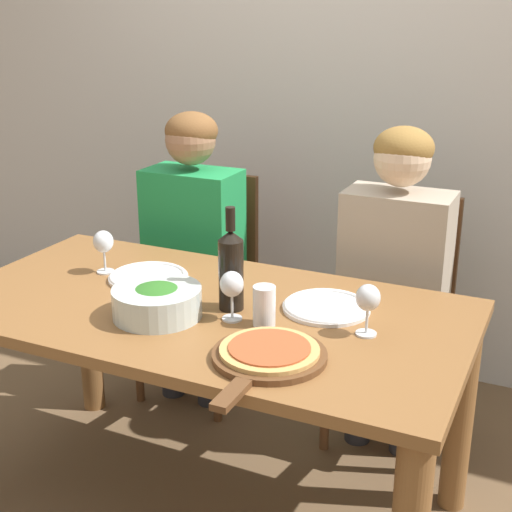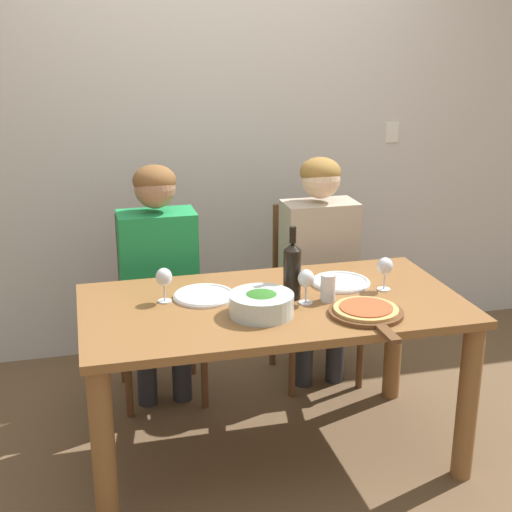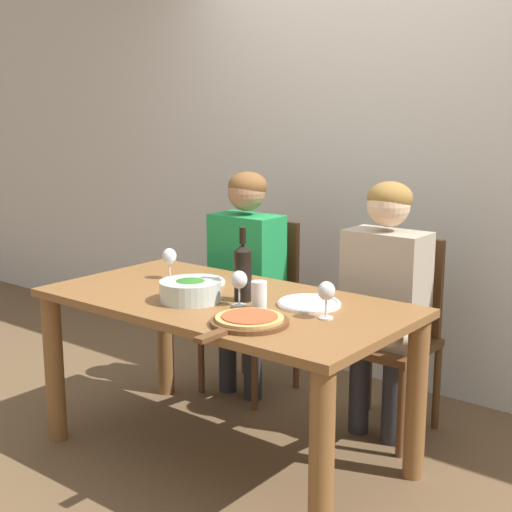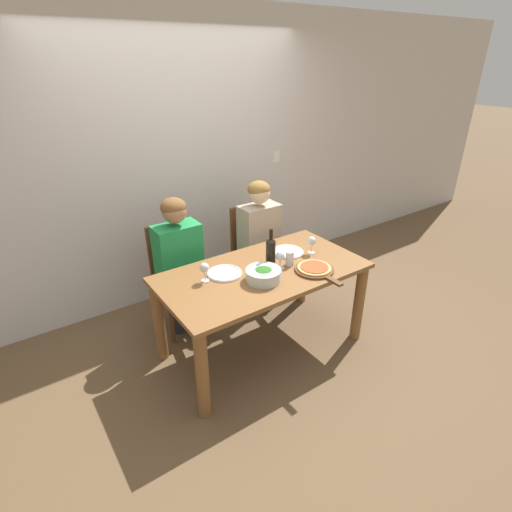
{
  "view_description": "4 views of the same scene",
  "coord_description": "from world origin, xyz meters",
  "px_view_note": "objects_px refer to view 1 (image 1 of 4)",
  "views": [
    {
      "loc": [
        1.0,
        -1.76,
        1.62
      ],
      "look_at": [
        0.1,
        0.16,
        0.87
      ],
      "focal_mm": 50.0,
      "sensor_mm": 36.0,
      "label": 1
    },
    {
      "loc": [
        -0.77,
        -2.72,
        1.87
      ],
      "look_at": [
        -0.04,
        0.14,
        0.91
      ],
      "focal_mm": 50.0,
      "sensor_mm": 36.0,
      "label": 2
    },
    {
      "loc": [
        1.97,
        -2.27,
        1.56
      ],
      "look_at": [
        0.09,
        0.11,
        0.93
      ],
      "focal_mm": 50.0,
      "sensor_mm": 36.0,
      "label": 3
    },
    {
      "loc": [
        -1.6,
        -2.21,
        2.25
      ],
      "look_at": [
        -0.08,
        -0.02,
        0.9
      ],
      "focal_mm": 28.0,
      "sensor_mm": 36.0,
      "label": 4
    }
  ],
  "objects_px": {
    "chair_right": "(398,310)",
    "wine_glass_centre": "(232,286)",
    "dinner_plate_right": "(327,307)",
    "pizza_on_board": "(268,354)",
    "person_man": "(394,262)",
    "wine_glass_right": "(368,300)",
    "chair_left": "(206,277)",
    "dinner_plate_left": "(148,277)",
    "wine_bottle": "(231,268)",
    "person_woman": "(191,233)",
    "wine_glass_left": "(103,244)",
    "broccoli_bowl": "(157,302)",
    "water_tumbler": "(264,306)"
  },
  "relations": [
    {
      "from": "chair_right",
      "to": "wine_glass_left",
      "type": "height_order",
      "value": "chair_right"
    },
    {
      "from": "water_tumbler",
      "to": "wine_glass_left",
      "type": "bearing_deg",
      "value": 166.74
    },
    {
      "from": "wine_glass_centre",
      "to": "water_tumbler",
      "type": "bearing_deg",
      "value": 3.13
    },
    {
      "from": "person_man",
      "to": "wine_glass_left",
      "type": "relative_size",
      "value": 8.17
    },
    {
      "from": "person_man",
      "to": "broccoli_bowl",
      "type": "relative_size",
      "value": 4.63
    },
    {
      "from": "person_man",
      "to": "wine_glass_left",
      "type": "height_order",
      "value": "person_man"
    },
    {
      "from": "dinner_plate_right",
      "to": "pizza_on_board",
      "type": "relative_size",
      "value": 0.6
    },
    {
      "from": "chair_right",
      "to": "wine_glass_left",
      "type": "bearing_deg",
      "value": -143.86
    },
    {
      "from": "wine_glass_right",
      "to": "water_tumbler",
      "type": "relative_size",
      "value": 1.27
    },
    {
      "from": "broccoli_bowl",
      "to": "dinner_plate_left",
      "type": "distance_m",
      "value": 0.31
    },
    {
      "from": "pizza_on_board",
      "to": "water_tumbler",
      "type": "bearing_deg",
      "value": 117.11
    },
    {
      "from": "person_man",
      "to": "broccoli_bowl",
      "type": "height_order",
      "value": "person_man"
    },
    {
      "from": "person_woman",
      "to": "dinner_plate_right",
      "type": "xyz_separation_m",
      "value": [
        0.77,
        -0.51,
        0.01
      ]
    },
    {
      "from": "wine_glass_left",
      "to": "water_tumbler",
      "type": "distance_m",
      "value": 0.7
    },
    {
      "from": "person_woman",
      "to": "wine_bottle",
      "type": "relative_size",
      "value": 3.85
    },
    {
      "from": "dinner_plate_right",
      "to": "wine_glass_right",
      "type": "distance_m",
      "value": 0.22
    },
    {
      "from": "broccoli_bowl",
      "to": "wine_glass_left",
      "type": "relative_size",
      "value": 1.76
    },
    {
      "from": "wine_bottle",
      "to": "pizza_on_board",
      "type": "xyz_separation_m",
      "value": [
        0.24,
        -0.26,
        -0.12
      ]
    },
    {
      "from": "broccoli_bowl",
      "to": "water_tumbler",
      "type": "bearing_deg",
      "value": 13.78
    },
    {
      "from": "chair_left",
      "to": "dinner_plate_left",
      "type": "distance_m",
      "value": 0.7
    },
    {
      "from": "wine_bottle",
      "to": "broccoli_bowl",
      "type": "distance_m",
      "value": 0.24
    },
    {
      "from": "wine_glass_centre",
      "to": "chair_right",
      "type": "bearing_deg",
      "value": 69.3
    },
    {
      "from": "chair_right",
      "to": "dinner_plate_left",
      "type": "xyz_separation_m",
      "value": [
        -0.71,
        -0.64,
        0.25
      ]
    },
    {
      "from": "chair_left",
      "to": "water_tumbler",
      "type": "xyz_separation_m",
      "value": [
        0.64,
        -0.8,
        0.3
      ]
    },
    {
      "from": "person_man",
      "to": "wine_glass_right",
      "type": "bearing_deg",
      "value": -82.54
    },
    {
      "from": "wine_glass_left",
      "to": "person_man",
      "type": "bearing_deg",
      "value": 31.05
    },
    {
      "from": "person_woman",
      "to": "water_tumbler",
      "type": "height_order",
      "value": "person_woman"
    },
    {
      "from": "broccoli_bowl",
      "to": "chair_right",
      "type": "bearing_deg",
      "value": 59.51
    },
    {
      "from": "wine_glass_left",
      "to": "water_tumbler",
      "type": "relative_size",
      "value": 1.27
    },
    {
      "from": "chair_left",
      "to": "pizza_on_board",
      "type": "height_order",
      "value": "chair_left"
    },
    {
      "from": "person_man",
      "to": "dinner_plate_right",
      "type": "relative_size",
      "value": 4.6
    },
    {
      "from": "wine_bottle",
      "to": "person_woman",
      "type": "bearing_deg",
      "value": 128.72
    },
    {
      "from": "dinner_plate_right",
      "to": "water_tumbler",
      "type": "xyz_separation_m",
      "value": [
        -0.13,
        -0.18,
        0.05
      ]
    },
    {
      "from": "wine_bottle",
      "to": "dinner_plate_left",
      "type": "relative_size",
      "value": 1.2
    },
    {
      "from": "broccoli_bowl",
      "to": "water_tumbler",
      "type": "height_order",
      "value": "water_tumbler"
    },
    {
      "from": "chair_right",
      "to": "wine_bottle",
      "type": "height_order",
      "value": "wine_bottle"
    },
    {
      "from": "person_man",
      "to": "dinner_plate_left",
      "type": "relative_size",
      "value": 4.6
    },
    {
      "from": "wine_glass_right",
      "to": "wine_glass_centre",
      "type": "bearing_deg",
      "value": -170.12
    },
    {
      "from": "pizza_on_board",
      "to": "wine_glass_right",
      "type": "height_order",
      "value": "wine_glass_right"
    },
    {
      "from": "chair_left",
      "to": "wine_glass_right",
      "type": "bearing_deg",
      "value": -38.65
    },
    {
      "from": "wine_bottle",
      "to": "wine_glass_left",
      "type": "distance_m",
      "value": 0.55
    },
    {
      "from": "chair_right",
      "to": "chair_left",
      "type": "bearing_deg",
      "value": 180.0
    },
    {
      "from": "pizza_on_board",
      "to": "wine_glass_centre",
      "type": "height_order",
      "value": "wine_glass_centre"
    },
    {
      "from": "dinner_plate_left",
      "to": "wine_glass_left",
      "type": "relative_size",
      "value": 1.78
    },
    {
      "from": "chair_right",
      "to": "water_tumbler",
      "type": "height_order",
      "value": "chair_right"
    },
    {
      "from": "dinner_plate_left",
      "to": "water_tumbler",
      "type": "bearing_deg",
      "value": -18.24
    },
    {
      "from": "chair_right",
      "to": "wine_glass_centre",
      "type": "height_order",
      "value": "chair_right"
    },
    {
      "from": "dinner_plate_left",
      "to": "wine_glass_left",
      "type": "height_order",
      "value": "wine_glass_left"
    },
    {
      "from": "chair_right",
      "to": "dinner_plate_left",
      "type": "distance_m",
      "value": 0.98
    },
    {
      "from": "dinner_plate_right",
      "to": "pizza_on_board",
      "type": "bearing_deg",
      "value": -94.37
    }
  ]
}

